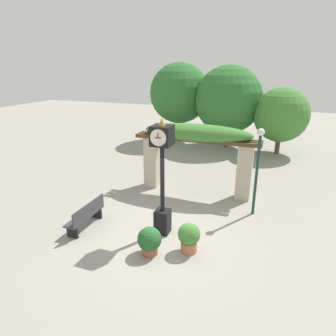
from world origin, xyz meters
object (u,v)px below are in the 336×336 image
(pedestal_clock, at_px, (162,174))
(park_bench, at_px, (86,215))
(potted_plant_near_left, at_px, (149,240))
(lamp_post, at_px, (258,161))
(potted_plant_near_right, at_px, (189,237))

(pedestal_clock, relative_size, park_bench, 2.18)
(potted_plant_near_left, distance_m, lamp_post, 4.61)
(pedestal_clock, xyz_separation_m, potted_plant_near_left, (0.07, -1.21, -1.58))
(potted_plant_near_left, height_order, lamp_post, lamp_post)
(park_bench, distance_m, lamp_post, 6.03)
(potted_plant_near_left, relative_size, lamp_post, 0.26)
(potted_plant_near_left, relative_size, park_bench, 0.49)
(potted_plant_near_right, relative_size, lamp_post, 0.29)
(potted_plant_near_left, distance_m, park_bench, 2.61)
(pedestal_clock, height_order, lamp_post, pedestal_clock)
(potted_plant_near_left, distance_m, potted_plant_near_right, 1.12)
(potted_plant_near_right, bearing_deg, pedestal_clock, 146.43)
(park_bench, height_order, lamp_post, lamp_post)
(pedestal_clock, relative_size, potted_plant_near_right, 4.13)
(potted_plant_near_right, bearing_deg, park_bench, 177.57)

